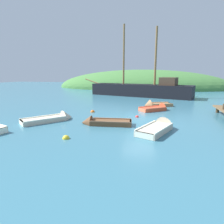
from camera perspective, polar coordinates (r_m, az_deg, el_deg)
The scene contains 11 objects.
ground_plane at distance 14.65m, azimuth 8.19°, elevation -2.16°, with size 120.00×120.00×0.00m, color teal.
shore_hill at distance 48.45m, azimuth 8.65°, elevation 7.17°, with size 42.49×20.34×8.86m, color #477F3D.
sailing_ship at distance 29.99m, azimuth 8.51°, elevation 5.99°, with size 18.02×7.48×11.66m.
rowboat_near_dock at distance 13.01m, azimuth -2.87°, elevation -3.36°, with size 3.51×1.43×1.04m.
rowboat_center at distance 12.03m, azimuth 13.74°, elevation -4.80°, with size 2.40×3.62×1.16m.
rowboat_outer_right at distance 14.72m, azimuth -17.28°, elevation -2.13°, with size 3.24×3.61×1.15m.
rowboat_outer_left at distance 18.56m, azimuth 13.23°, elevation 0.81°, with size 3.00×2.75×1.12m.
rowboat_portside at distance 20.96m, azimuth 12.75°, elevation 1.97°, with size 3.19×2.27×1.22m.
buoy_orange at distance 17.30m, azimuth -5.82°, elevation -0.03°, with size 0.38×0.38×0.38m, color orange.
buoy_red at distance 15.35m, azimuth 7.49°, elevation -1.52°, with size 0.29×0.29×0.29m, color red.
buoy_yellow at distance 10.54m, azimuth -13.58°, elevation -7.74°, with size 0.38×0.38×0.38m, color yellow.
Camera 1 is at (1.35, -14.19, 3.38)m, focal length 30.61 mm.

